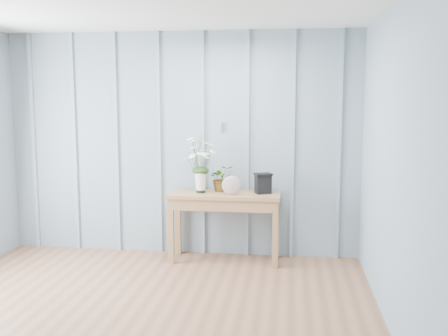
# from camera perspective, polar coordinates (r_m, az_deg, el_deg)

# --- Properties ---
(room_shell) EXTENTS (4.00, 4.50, 2.50)m
(room_shell) POSITION_cam_1_polar(r_m,az_deg,el_deg) (4.61, -8.29, 10.25)
(room_shell) COLOR #8396A3
(room_shell) RESTS_ON ground
(sideboard) EXTENTS (1.20, 0.45, 0.75)m
(sideboard) POSITION_cam_1_polar(r_m,az_deg,el_deg) (5.68, 0.06, -3.88)
(sideboard) COLOR olive
(sideboard) RESTS_ON ground
(daisy_vase) EXTENTS (0.44, 0.33, 0.62)m
(daisy_vase) POSITION_cam_1_polar(r_m,az_deg,el_deg) (5.63, -2.56, 1.20)
(daisy_vase) COLOR black
(daisy_vase) RESTS_ON sideboard
(spider_plant) EXTENTS (0.33, 0.31, 0.29)m
(spider_plant) POSITION_cam_1_polar(r_m,az_deg,el_deg) (5.75, -0.30, -1.12)
(spider_plant) COLOR #1F3D15
(spider_plant) RESTS_ON sideboard
(felt_disc_vessel) EXTENTS (0.21, 0.06, 0.21)m
(felt_disc_vessel) POSITION_cam_1_polar(r_m,az_deg,el_deg) (5.53, 0.83, -1.90)
(felt_disc_vessel) COLOR #82495A
(felt_disc_vessel) RESTS_ON sideboard
(carved_box) EXTENTS (0.22, 0.20, 0.22)m
(carved_box) POSITION_cam_1_polar(r_m,az_deg,el_deg) (5.63, 4.27, -1.65)
(carved_box) COLOR black
(carved_box) RESTS_ON sideboard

